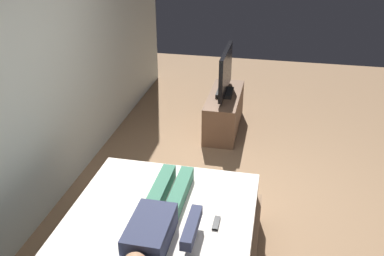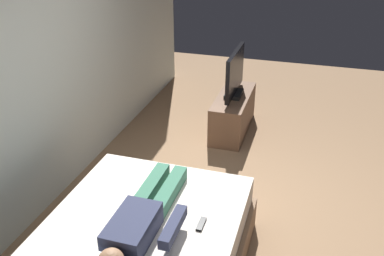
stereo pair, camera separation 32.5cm
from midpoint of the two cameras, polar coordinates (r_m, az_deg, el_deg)
The scene contains 6 objects.
ground_plane at distance 4.05m, azimuth 4.61°, elevation -12.79°, with size 10.00×10.00×0.00m, color #8C6B4C.
back_wall at distance 4.31m, azimuth -20.19°, elevation 9.45°, with size 6.40×0.10×2.80m, color silver.
person at distance 3.11m, azimuth -7.75°, elevation -12.49°, with size 1.26×0.46×0.18m.
remote at distance 3.18m, azimuth 0.32°, elevation -12.86°, with size 0.15×0.04×0.02m, color black.
tv_stand at distance 5.55m, azimuth 2.71°, elevation 2.17°, with size 1.10×0.40×0.50m, color brown.
tv at distance 5.35m, azimuth 2.83°, elevation 7.38°, with size 0.88×0.20×0.59m.
Camera 1 is at (-3.13, -0.17, 2.60)m, focal length 39.28 mm.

